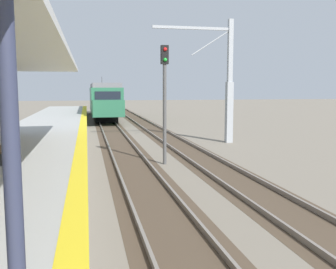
{
  "coord_description": "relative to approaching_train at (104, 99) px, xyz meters",
  "views": [
    {
      "loc": [
        0.02,
        1.23,
        3.36
      ],
      "look_at": [
        2.19,
        11.49,
        2.1
      ],
      "focal_mm": 41.13,
      "sensor_mm": 36.0,
      "label": 1
    }
  ],
  "objects": [
    {
      "name": "approaching_train",
      "position": [
        0.0,
        0.0,
        0.0
      ],
      "size": [
        2.93,
        19.6,
        4.76
      ],
      "color": "#286647",
      "rests_on": "ground"
    },
    {
      "name": "track_pair_middle",
      "position": [
        3.4,
        -25.11,
        -2.13
      ],
      "size": [
        2.34,
        120.0,
        0.16
      ],
      "color": "#4C3D2D",
      "rests_on": "ground"
    },
    {
      "name": "station_platform",
      "position": [
        -4.4,
        -29.11,
        -1.73
      ],
      "size": [
        5.0,
        80.0,
        0.91
      ],
      "color": "#A8A8A3",
      "rests_on": "ground"
    },
    {
      "name": "catenary_pylon_far_side",
      "position": [
        6.43,
        -21.41,
        1.43
      ],
      "size": [
        5.0,
        0.4,
        7.5
      ],
      "color": "#9EA3A8",
      "rests_on": "ground"
    },
    {
      "name": "rail_signal_post",
      "position": [
        1.46,
        -27.36,
        1.02
      ],
      "size": [
        0.32,
        0.34,
        5.2
      ],
      "color": "#4C4C4C",
      "rests_on": "ground"
    },
    {
      "name": "track_pair_nearest_platform",
      "position": [
        -0.0,
        -25.11,
        -2.13
      ],
      "size": [
        2.34,
        120.0,
        0.16
      ],
      "color": "#4C3D2D",
      "rests_on": "ground"
    }
  ]
}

